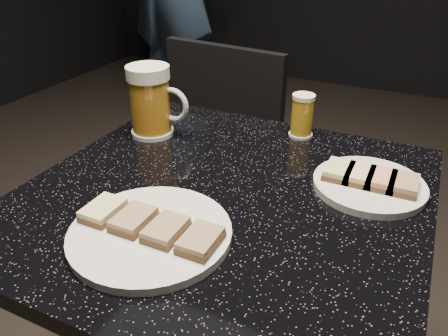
{
  "coord_description": "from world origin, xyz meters",
  "views": [
    {
      "loc": [
        0.29,
        -0.6,
        1.17
      ],
      "look_at": [
        0.0,
        0.0,
        0.8
      ],
      "focal_mm": 35.0,
      "sensor_mm": 36.0,
      "label": 1
    }
  ],
  "objects_px": {
    "table": "(224,291)",
    "beer_mug": "(151,101)",
    "plate_large": "(150,233)",
    "beer_tumbler": "(302,116)",
    "chair": "(203,174)",
    "plate_small": "(369,185)"
  },
  "relations": [
    {
      "from": "table",
      "to": "beer_mug",
      "type": "bearing_deg",
      "value": 148.28
    },
    {
      "from": "plate_large",
      "to": "beer_tumbler",
      "type": "distance_m",
      "value": 0.47
    },
    {
      "from": "plate_large",
      "to": "chair",
      "type": "xyz_separation_m",
      "value": [
        -0.23,
        0.59,
        -0.26
      ]
    },
    {
      "from": "plate_small",
      "to": "beer_mug",
      "type": "xyz_separation_m",
      "value": [
        -0.49,
        0.03,
        0.07
      ]
    },
    {
      "from": "table",
      "to": "chair",
      "type": "xyz_separation_m",
      "value": [
        -0.27,
        0.42,
        -0.01
      ]
    },
    {
      "from": "plate_large",
      "to": "plate_small",
      "type": "bearing_deg",
      "value": 46.19
    },
    {
      "from": "chair",
      "to": "beer_tumbler",
      "type": "bearing_deg",
      "value": -21.68
    },
    {
      "from": "chair",
      "to": "beer_mug",
      "type": "bearing_deg",
      "value": -85.86
    },
    {
      "from": "plate_large",
      "to": "plate_small",
      "type": "height_order",
      "value": "same"
    },
    {
      "from": "plate_small",
      "to": "beer_mug",
      "type": "distance_m",
      "value": 0.49
    },
    {
      "from": "plate_large",
      "to": "chair",
      "type": "relative_size",
      "value": 0.29
    },
    {
      "from": "plate_small",
      "to": "plate_large",
      "type": "bearing_deg",
      "value": -133.81
    },
    {
      "from": "plate_small",
      "to": "beer_tumbler",
      "type": "height_order",
      "value": "beer_tumbler"
    },
    {
      "from": "plate_large",
      "to": "chair",
      "type": "distance_m",
      "value": 0.68
    },
    {
      "from": "beer_tumbler",
      "to": "plate_small",
      "type": "bearing_deg",
      "value": -42.87
    },
    {
      "from": "plate_large",
      "to": "beer_mug",
      "type": "xyz_separation_m",
      "value": [
        -0.21,
        0.32,
        0.07
      ]
    },
    {
      "from": "chair",
      "to": "table",
      "type": "bearing_deg",
      "value": -57.13
    },
    {
      "from": "plate_large",
      "to": "plate_small",
      "type": "relative_size",
      "value": 1.25
    },
    {
      "from": "plate_large",
      "to": "beer_mug",
      "type": "relative_size",
      "value": 1.59
    },
    {
      "from": "plate_small",
      "to": "table",
      "type": "xyz_separation_m",
      "value": [
        -0.23,
        -0.13,
        -0.25
      ]
    },
    {
      "from": "plate_small",
      "to": "table",
      "type": "distance_m",
      "value": 0.36
    },
    {
      "from": "chair",
      "to": "plate_large",
      "type": "bearing_deg",
      "value": -68.92
    }
  ]
}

